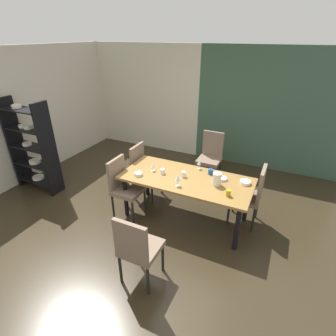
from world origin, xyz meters
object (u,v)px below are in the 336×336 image
(chair_left_near, at_px, (124,185))
(wine_glass_corner, at_px, (199,163))
(cup_near_shelf, at_px, (211,172))
(chair_head_far, at_px, (211,155))
(serving_bowl_east, at_px, (222,179))
(cup_center, at_px, (163,171))
(chair_left_far, at_px, (143,169))
(wine_glass_near_window, at_px, (178,178))
(dining_table, at_px, (186,182))
(display_shelf, at_px, (31,147))
(chair_right_far, at_px, (251,193))
(serving_bowl_right, at_px, (138,174))
(pitcher_front, at_px, (217,179))
(chair_head_near, at_px, (137,247))
(wine_glass_left, at_px, (153,166))
(cup_south, at_px, (228,193))
(cup_west, at_px, (184,174))

(chair_left_near, relative_size, wine_glass_corner, 6.12)
(cup_near_shelf, bearing_deg, chair_head_far, 106.40)
(wine_glass_corner, relative_size, cup_near_shelf, 1.89)
(chair_head_far, xyz_separation_m, serving_bowl_east, (0.55, -1.23, 0.21))
(cup_near_shelf, bearing_deg, cup_center, -155.77)
(chair_left_near, height_order, chair_left_far, chair_left_near)
(cup_near_shelf, bearing_deg, serving_bowl_east, -24.15)
(chair_head_far, xyz_separation_m, wine_glass_near_window, (0.00, -1.69, 0.32))
(dining_table, bearing_deg, serving_bowl_east, 19.61)
(chair_left_far, distance_m, display_shelf, 2.12)
(chair_left_near, height_order, chair_right_far, chair_right_far)
(dining_table, relative_size, wine_glass_near_window, 11.21)
(chair_left_near, bearing_deg, serving_bowl_right, 105.34)
(dining_table, height_order, serving_bowl_east, serving_bowl_east)
(chair_left_near, relative_size, pitcher_front, 5.13)
(chair_head_near, relative_size, chair_left_far, 1.00)
(chair_left_near, height_order, display_shelf, display_shelf)
(serving_bowl_right, distance_m, cup_near_shelf, 1.14)
(dining_table, relative_size, chair_right_far, 2.01)
(wine_glass_left, height_order, cup_near_shelf, wine_glass_left)
(chair_left_far, relative_size, cup_south, 10.79)
(serving_bowl_right, xyz_separation_m, cup_west, (0.66, 0.26, 0.02))
(dining_table, relative_size, chair_head_near, 2.04)
(serving_bowl_right, distance_m, pitcher_front, 1.21)
(chair_head_near, relative_size, wine_glass_left, 7.41)
(display_shelf, relative_size, wine_glass_left, 13.10)
(chair_right_far, height_order, cup_west, chair_right_far)
(cup_west, height_order, pitcher_front, pitcher_front)
(cup_center, bearing_deg, chair_left_far, 148.24)
(dining_table, bearing_deg, chair_left_near, -161.64)
(chair_head_far, height_order, cup_west, chair_head_far)
(cup_west, relative_size, pitcher_front, 0.47)
(serving_bowl_right, distance_m, cup_south, 1.41)
(chair_left_near, xyz_separation_m, wine_glass_near_window, (0.93, 0.04, 0.33))
(chair_left_far, relative_size, cup_center, 12.11)
(chair_left_near, bearing_deg, pitcher_front, 102.37)
(chair_left_near, relative_size, display_shelf, 0.57)
(chair_head_far, relative_size, pitcher_front, 5.21)
(chair_right_far, bearing_deg, cup_south, 154.87)
(display_shelf, height_order, cup_south, display_shelf)
(serving_bowl_right, height_order, cup_near_shelf, cup_near_shelf)
(wine_glass_near_window, xyz_separation_m, wine_glass_left, (-0.54, 0.26, -0.03))
(chair_head_near, bearing_deg, cup_south, 58.23)
(chair_head_near, distance_m, pitcher_front, 1.53)
(serving_bowl_right, relative_size, serving_bowl_east, 0.90)
(chair_left_far, relative_size, wine_glass_left, 7.45)
(dining_table, xyz_separation_m, cup_center, (-0.39, -0.03, 0.12))
(dining_table, distance_m, chair_head_near, 1.41)
(wine_glass_corner, distance_m, wine_glass_near_window, 0.65)
(wine_glass_corner, height_order, wine_glass_near_window, wine_glass_near_window)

